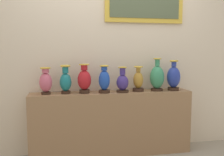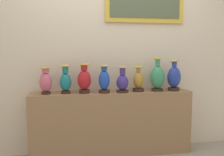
# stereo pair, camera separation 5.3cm
# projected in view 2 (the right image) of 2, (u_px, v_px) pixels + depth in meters

# --- Properties ---
(ground_plane) EXTENTS (10.53, 10.53, 0.00)m
(ground_plane) POSITION_uv_depth(u_px,v_px,m) (112.00, 154.00, 3.24)
(ground_plane) COLOR gray
(display_shelf) EXTENTS (2.06, 0.31, 0.82)m
(display_shelf) POSITION_uv_depth(u_px,v_px,m) (112.00, 123.00, 3.20)
(display_shelf) COLOR #99704C
(display_shelf) RESTS_ON ground_plane
(back_wall) EXTENTS (4.53, 0.14, 3.13)m
(back_wall) POSITION_uv_depth(u_px,v_px,m) (110.00, 33.00, 3.29)
(back_wall) COLOR beige
(back_wall) RESTS_ON ground_plane
(vase_rose) EXTENTS (0.15, 0.15, 0.33)m
(vase_rose) POSITION_uv_depth(u_px,v_px,m) (46.00, 82.00, 2.98)
(vase_rose) COLOR #382319
(vase_rose) RESTS_ON display_shelf
(vase_teal) EXTENTS (0.14, 0.14, 0.35)m
(vase_teal) POSITION_uv_depth(u_px,v_px,m) (66.00, 81.00, 3.02)
(vase_teal) COLOR #382319
(vase_teal) RESTS_ON display_shelf
(vase_crimson) EXTENTS (0.17, 0.17, 0.36)m
(vase_crimson) POSITION_uv_depth(u_px,v_px,m) (84.00, 80.00, 3.05)
(vase_crimson) COLOR #382319
(vase_crimson) RESTS_ON display_shelf
(vase_sapphire) EXTENTS (0.14, 0.14, 0.35)m
(vase_sapphire) POSITION_uv_depth(u_px,v_px,m) (104.00, 80.00, 3.07)
(vase_sapphire) COLOR #382319
(vase_sapphire) RESTS_ON display_shelf
(vase_indigo) EXTENTS (0.15, 0.15, 0.33)m
(vase_indigo) POSITION_uv_depth(u_px,v_px,m) (122.00, 82.00, 3.11)
(vase_indigo) COLOR #382319
(vase_indigo) RESTS_ON display_shelf
(vase_ochre) EXTENTS (0.14, 0.14, 0.33)m
(vase_ochre) POSITION_uv_depth(u_px,v_px,m) (138.00, 81.00, 3.18)
(vase_ochre) COLOR #382319
(vase_ochre) RESTS_ON display_shelf
(vase_jade) EXTENTS (0.19, 0.19, 0.43)m
(vase_jade) POSITION_uv_depth(u_px,v_px,m) (157.00, 77.00, 3.22)
(vase_jade) COLOR #382319
(vase_jade) RESTS_ON display_shelf
(vase_cobalt) EXTENTS (0.18, 0.18, 0.40)m
(vase_cobalt) POSITION_uv_depth(u_px,v_px,m) (174.00, 77.00, 3.25)
(vase_cobalt) COLOR #382319
(vase_cobalt) RESTS_ON display_shelf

